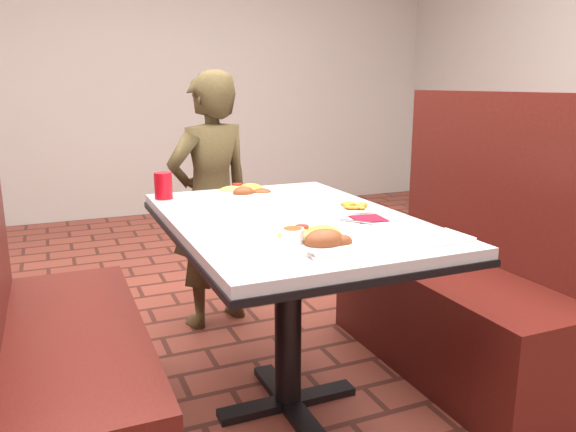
{
  "coord_description": "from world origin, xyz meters",
  "views": [
    {
      "loc": [
        -0.76,
        -1.78,
        1.21
      ],
      "look_at": [
        0.0,
        0.0,
        0.75
      ],
      "focal_mm": 35.0,
      "sensor_mm": 36.0,
      "label": 1
    }
  ],
  "objects_px": {
    "far_dinner_plate": "(246,189)",
    "red_tumbler": "(163,186)",
    "booth_bench_left": "(57,368)",
    "dining_table": "(288,242)",
    "diner_person": "(211,202)",
    "plantain_plate": "(355,207)",
    "near_dinner_plate": "(317,234)",
    "booth_bench_right": "(460,295)"
  },
  "relations": [
    {
      "from": "far_dinner_plate",
      "to": "red_tumbler",
      "type": "bearing_deg",
      "value": 171.23
    },
    {
      "from": "booth_bench_left",
      "to": "dining_table",
      "type": "bearing_deg",
      "value": 0.0
    },
    {
      "from": "diner_person",
      "to": "plantain_plate",
      "type": "distance_m",
      "value": 0.95
    },
    {
      "from": "near_dinner_plate",
      "to": "plantain_plate",
      "type": "xyz_separation_m",
      "value": [
        0.32,
        0.35,
        -0.02
      ]
    },
    {
      "from": "booth_bench_right",
      "to": "far_dinner_plate",
      "type": "distance_m",
      "value": 1.02
    },
    {
      "from": "dining_table",
      "to": "diner_person",
      "type": "distance_m",
      "value": 0.88
    },
    {
      "from": "dining_table",
      "to": "red_tumbler",
      "type": "height_order",
      "value": "red_tumbler"
    },
    {
      "from": "booth_bench_right",
      "to": "plantain_plate",
      "type": "height_order",
      "value": "booth_bench_right"
    },
    {
      "from": "far_dinner_plate",
      "to": "plantain_plate",
      "type": "relative_size",
      "value": 1.57
    },
    {
      "from": "near_dinner_plate",
      "to": "red_tumbler",
      "type": "distance_m",
      "value": 0.89
    },
    {
      "from": "dining_table",
      "to": "red_tumbler",
      "type": "bearing_deg",
      "value": 125.71
    },
    {
      "from": "diner_person",
      "to": "red_tumbler",
      "type": "height_order",
      "value": "diner_person"
    },
    {
      "from": "near_dinner_plate",
      "to": "plantain_plate",
      "type": "bearing_deg",
      "value": 47.18
    },
    {
      "from": "dining_table",
      "to": "red_tumbler",
      "type": "distance_m",
      "value": 0.61
    },
    {
      "from": "booth_bench_right",
      "to": "red_tumbler",
      "type": "bearing_deg",
      "value": 157.23
    },
    {
      "from": "far_dinner_plate",
      "to": "booth_bench_right",
      "type": "bearing_deg",
      "value": -27.94
    },
    {
      "from": "near_dinner_plate",
      "to": "plantain_plate",
      "type": "relative_size",
      "value": 1.64
    },
    {
      "from": "plantain_plate",
      "to": "red_tumbler",
      "type": "height_order",
      "value": "red_tumbler"
    },
    {
      "from": "near_dinner_plate",
      "to": "plantain_plate",
      "type": "height_order",
      "value": "near_dinner_plate"
    },
    {
      "from": "far_dinner_plate",
      "to": "red_tumbler",
      "type": "distance_m",
      "value": 0.34
    },
    {
      "from": "diner_person",
      "to": "plantain_plate",
      "type": "bearing_deg",
      "value": 91.92
    },
    {
      "from": "booth_bench_left",
      "to": "plantain_plate",
      "type": "relative_size",
      "value": 7.09
    },
    {
      "from": "red_tumbler",
      "to": "far_dinner_plate",
      "type": "bearing_deg",
      "value": -8.77
    },
    {
      "from": "booth_bench_right",
      "to": "near_dinner_plate",
      "type": "bearing_deg",
      "value": -157.14
    },
    {
      "from": "booth_bench_left",
      "to": "far_dinner_plate",
      "type": "distance_m",
      "value": 1.0
    },
    {
      "from": "booth_bench_right",
      "to": "plantain_plate",
      "type": "relative_size",
      "value": 7.09
    },
    {
      "from": "dining_table",
      "to": "booth_bench_right",
      "type": "height_order",
      "value": "booth_bench_right"
    },
    {
      "from": "booth_bench_left",
      "to": "plantain_plate",
      "type": "xyz_separation_m",
      "value": [
        1.06,
        -0.01,
        0.43
      ]
    },
    {
      "from": "plantain_plate",
      "to": "far_dinner_plate",
      "type": "bearing_deg",
      "value": 121.61
    },
    {
      "from": "far_dinner_plate",
      "to": "plantain_plate",
      "type": "distance_m",
      "value": 0.52
    },
    {
      "from": "booth_bench_left",
      "to": "red_tumbler",
      "type": "relative_size",
      "value": 11.12
    },
    {
      "from": "diner_person",
      "to": "far_dinner_plate",
      "type": "bearing_deg",
      "value": 77.1
    },
    {
      "from": "booth_bench_right",
      "to": "far_dinner_plate",
      "type": "height_order",
      "value": "booth_bench_right"
    },
    {
      "from": "plantain_plate",
      "to": "booth_bench_left",
      "type": "bearing_deg",
      "value": 179.32
    },
    {
      "from": "diner_person",
      "to": "far_dinner_plate",
      "type": "relative_size",
      "value": 4.78
    },
    {
      "from": "booth_bench_left",
      "to": "far_dinner_plate",
      "type": "xyz_separation_m",
      "value": [
        0.79,
        0.43,
        0.45
      ]
    },
    {
      "from": "diner_person",
      "to": "near_dinner_plate",
      "type": "distance_m",
      "value": 1.25
    },
    {
      "from": "diner_person",
      "to": "far_dinner_plate",
      "type": "xyz_separation_m",
      "value": [
        0.03,
        -0.45,
        0.14
      ]
    },
    {
      "from": "booth_bench_left",
      "to": "red_tumbler",
      "type": "xyz_separation_m",
      "value": [
        0.45,
        0.48,
        0.47
      ]
    },
    {
      "from": "diner_person",
      "to": "near_dinner_plate",
      "type": "height_order",
      "value": "diner_person"
    },
    {
      "from": "diner_person",
      "to": "plantain_plate",
      "type": "relative_size",
      "value": 7.51
    },
    {
      "from": "booth_bench_right",
      "to": "near_dinner_plate",
      "type": "xyz_separation_m",
      "value": [
        -0.86,
        -0.36,
        0.45
      ]
    }
  ]
}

